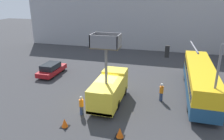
# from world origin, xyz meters

# --- Properties ---
(ground_plane) EXTENTS (120.00, 120.00, 0.00)m
(ground_plane) POSITION_xyz_m (0.00, 0.00, 0.00)
(ground_plane) COLOR #38383A
(building_backdrop_far) EXTENTS (44.00, 10.00, 10.31)m
(building_backdrop_far) POSITION_xyz_m (0.00, 26.08, 5.16)
(building_backdrop_far) COLOR #9E9EA3
(building_backdrop_far) RESTS_ON ground_plane
(utility_truck) EXTENTS (2.37, 6.19, 6.81)m
(utility_truck) POSITION_xyz_m (0.64, -0.29, 1.59)
(utility_truck) COLOR yellow
(utility_truck) RESTS_ON ground_plane
(city_bus) EXTENTS (2.47, 12.44, 3.10)m
(city_bus) POSITION_xyz_m (8.97, 3.82, 1.83)
(city_bus) COLOR navy
(city_bus) RESTS_ON ground_plane
(traffic_light_pole) EXTENTS (4.04, 3.79, 6.55)m
(traffic_light_pole) POSITION_xyz_m (8.07, -1.58, 4.44)
(traffic_light_pole) COLOR slate
(traffic_light_pole) RESTS_ON ground_plane
(road_worker_near_truck) EXTENTS (0.38, 0.38, 1.75)m
(road_worker_near_truck) POSITION_xyz_m (-1.09, -2.95, 0.87)
(road_worker_near_truck) COLOR navy
(road_worker_near_truck) RESTS_ON ground_plane
(road_worker_directing) EXTENTS (0.38, 0.38, 1.83)m
(road_worker_directing) POSITION_xyz_m (5.37, 1.47, 0.92)
(road_worker_directing) COLOR navy
(road_worker_directing) RESTS_ON ground_plane
(traffic_cone_near_truck) EXTENTS (0.70, 0.70, 0.79)m
(traffic_cone_near_truck) POSITION_xyz_m (2.83, -5.19, 0.38)
(traffic_cone_near_truck) COLOR black
(traffic_cone_near_truck) RESTS_ON ground_plane
(traffic_cone_mid_road) EXTENTS (0.65, 0.65, 0.74)m
(traffic_cone_mid_road) POSITION_xyz_m (-1.65, -5.05, 0.35)
(traffic_cone_mid_road) COLOR black
(traffic_cone_mid_road) RESTS_ON ground_plane
(parked_car_curbside) EXTENTS (1.90, 4.68, 1.54)m
(parked_car_curbside) POSITION_xyz_m (-8.61, 5.10, 0.77)
(parked_car_curbside) COLOR maroon
(parked_car_curbside) RESTS_ON ground_plane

